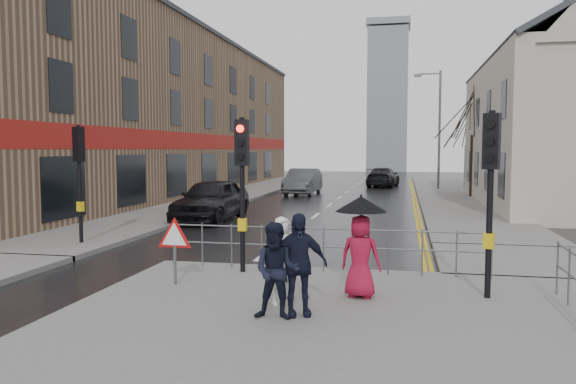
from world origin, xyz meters
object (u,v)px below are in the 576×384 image
at_px(pedestrian_a, 283,261).
at_px(car_mid, 303,182).
at_px(pedestrian_b, 277,271).
at_px(pedestrian_d, 298,264).
at_px(pedestrian_with_umbrella, 361,240).
at_px(car_parked, 211,200).

relative_size(pedestrian_a, car_mid, 0.31).
distance_m(pedestrian_b, pedestrian_d, 0.40).
xyz_separation_m(pedestrian_a, pedestrian_with_umbrella, (1.28, 0.73, 0.30)).
bearing_deg(car_mid, pedestrian_b, -79.46).
bearing_deg(pedestrian_b, pedestrian_d, 42.00).
bearing_deg(car_parked, pedestrian_with_umbrella, -56.81).
height_order(pedestrian_b, pedestrian_with_umbrella, pedestrian_with_umbrella).
bearing_deg(car_mid, car_parked, -94.22).
bearing_deg(pedestrian_b, pedestrian_with_umbrella, 51.04).
height_order(pedestrian_with_umbrella, pedestrian_d, pedestrian_with_umbrella).
bearing_deg(pedestrian_d, car_parked, 94.05).
height_order(pedestrian_b, car_mid, pedestrian_b).
bearing_deg(pedestrian_a, car_parked, 88.15).
distance_m(pedestrian_b, car_parked, 13.80).
relative_size(pedestrian_a, car_parked, 0.31).
height_order(pedestrian_a, pedestrian_d, pedestrian_d).
bearing_deg(pedestrian_b, car_parked, 111.68).
bearing_deg(car_mid, pedestrian_a, -79.33).
distance_m(pedestrian_a, pedestrian_b, 0.88).
height_order(pedestrian_a, pedestrian_b, pedestrian_b).
height_order(pedestrian_b, car_parked, pedestrian_b).
xyz_separation_m(pedestrian_b, car_mid, (-4.27, 26.11, -0.11)).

